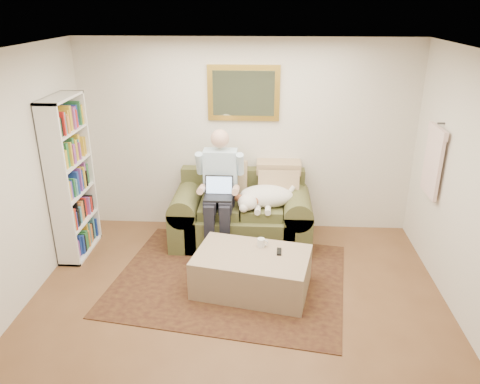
# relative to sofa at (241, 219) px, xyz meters

# --- Properties ---
(room_shell) EXTENTS (4.51, 5.00, 2.61)m
(room_shell) POSITION_rel_sofa_xyz_m (0.03, -1.65, 0.99)
(room_shell) COLOR brown
(room_shell) RESTS_ON ground
(rug) EXTENTS (2.88, 2.44, 0.01)m
(rug) POSITION_rel_sofa_xyz_m (-0.08, -0.96, -0.31)
(rug) COLOR black
(rug) RESTS_ON room_shell
(sofa) EXTENTS (1.82, 0.92, 1.09)m
(sofa) POSITION_rel_sofa_xyz_m (0.00, 0.00, 0.00)
(sofa) COLOR #434424
(sofa) RESTS_ON room_shell
(seated_man) EXTENTS (0.60, 0.85, 1.53)m
(seated_man) POSITION_rel_sofa_xyz_m (-0.27, -0.17, 0.45)
(seated_man) COLOR #8CBDD8
(seated_man) RESTS_ON sofa
(laptop) EXTENTS (0.35, 0.28, 0.26)m
(laptop) POSITION_rel_sofa_xyz_m (-0.27, -0.24, 0.49)
(laptop) COLOR black
(laptop) RESTS_ON seated_man
(sleeping_dog) EXTENTS (0.75, 0.47, 0.28)m
(sleeping_dog) POSITION_rel_sofa_xyz_m (0.33, -0.09, 0.38)
(sleeping_dog) COLOR white
(sleeping_dog) RESTS_ON sofa
(ottoman) EXTENTS (1.36, 1.01, 0.45)m
(ottoman) POSITION_rel_sofa_xyz_m (0.18, -1.15, -0.09)
(ottoman) COLOR tan
(ottoman) RESTS_ON room_shell
(coffee_mug) EXTENTS (0.08, 0.08, 0.10)m
(coffee_mug) POSITION_rel_sofa_xyz_m (0.28, -0.98, 0.18)
(coffee_mug) COLOR white
(coffee_mug) RESTS_ON ottoman
(tv_remote) EXTENTS (0.06, 0.15, 0.02)m
(tv_remote) POSITION_rel_sofa_xyz_m (0.48, -1.10, 0.14)
(tv_remote) COLOR black
(tv_remote) RESTS_ON ottoman
(bookshelf) EXTENTS (0.28, 0.80, 2.00)m
(bookshelf) POSITION_rel_sofa_xyz_m (-2.07, -0.41, 0.69)
(bookshelf) COLOR white
(bookshelf) RESTS_ON room_shell
(wall_mirror) EXTENTS (0.94, 0.04, 0.72)m
(wall_mirror) POSITION_rel_sofa_xyz_m (-0.00, 0.46, 1.59)
(wall_mirror) COLOR gold
(wall_mirror) RESTS_ON room_shell
(hanging_shirt) EXTENTS (0.06, 0.52, 0.90)m
(hanging_shirt) POSITION_rel_sofa_xyz_m (2.22, -0.41, 1.04)
(hanging_shirt) COLOR #FBDACF
(hanging_shirt) RESTS_ON room_shell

